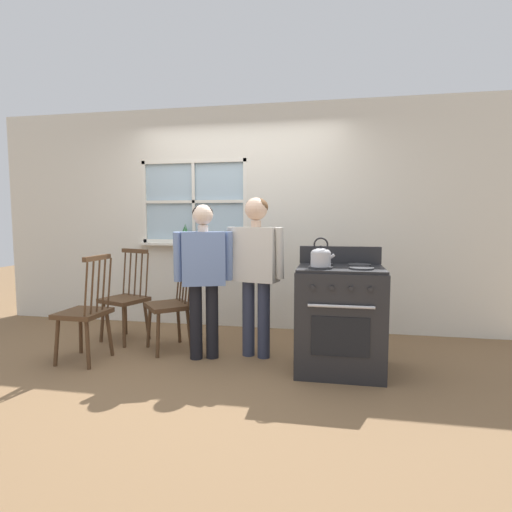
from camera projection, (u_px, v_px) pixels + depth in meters
name	position (u px, v px, depth m)	size (l,w,h in m)	color
ground_plane	(207.00, 366.00, 3.65)	(16.00, 16.00, 0.00)	brown
wall_back	(243.00, 219.00, 4.89)	(6.40, 0.16, 2.70)	silver
chair_by_window	(171.00, 305.00, 4.08)	(0.58, 0.58, 1.01)	#4C331E
chair_near_wall	(85.00, 313.00, 3.74)	(0.42, 0.43, 1.01)	#4C331E
chair_center_cluster	(126.00, 299.00, 4.39)	(0.53, 0.52, 1.01)	#4C331E
person_elderly_left	(203.00, 267.00, 3.78)	(0.56, 0.33, 1.47)	black
person_teen_center	(256.00, 260.00, 3.82)	(0.58, 0.30, 1.54)	#2D3347
stove	(339.00, 318.00, 3.52)	(0.75, 0.68, 1.08)	#232326
kettle	(321.00, 256.00, 3.37)	(0.21, 0.17, 0.25)	#B7B7BC
potted_plant	(185.00, 236.00, 4.95)	(0.12, 0.11, 0.25)	#42474C
handbag	(192.00, 268.00, 4.16)	(0.25, 0.25, 0.31)	brown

